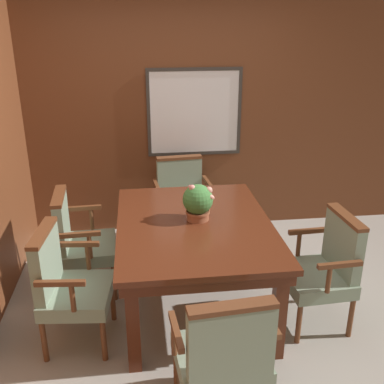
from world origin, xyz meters
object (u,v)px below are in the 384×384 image
at_px(chair_head_far, 182,198).
at_px(potted_plant, 198,202).
at_px(chair_head_near, 224,353).
at_px(chair_left_far, 78,239).
at_px(chair_right_near, 325,266).
at_px(dining_table, 194,233).
at_px(chair_left_near, 66,283).

bearing_deg(chair_head_far, potted_plant, -94.53).
relative_size(chair_head_near, chair_left_far, 1.00).
bearing_deg(chair_head_near, chair_right_near, -143.16).
bearing_deg(chair_head_near, dining_table, -93.94).
xyz_separation_m(chair_head_near, potted_plant, (0.02, 1.24, 0.42)).
distance_m(dining_table, chair_left_far, 1.04).
relative_size(chair_right_near, chair_left_near, 1.00).
relative_size(dining_table, chair_left_far, 1.76).
distance_m(chair_right_near, chair_head_far, 1.79).
xyz_separation_m(chair_left_near, potted_plant, (1.01, 0.39, 0.42)).
xyz_separation_m(chair_head_near, chair_right_near, (0.96, 0.85, 0.00)).
xyz_separation_m(dining_table, chair_head_near, (0.02, -1.19, -0.17)).
height_order(dining_table, potted_plant, potted_plant).
bearing_deg(dining_table, chair_left_far, 159.50).
relative_size(chair_head_far, chair_left_far, 1.00).
distance_m(chair_head_near, chair_left_near, 1.31).
distance_m(chair_left_near, chair_head_far, 1.81).
bearing_deg(chair_head_near, chair_head_far, -94.82).
relative_size(chair_head_near, chair_left_near, 1.00).
bearing_deg(dining_table, potted_plant, 56.66).
height_order(chair_head_near, potted_plant, potted_plant).
height_order(chair_right_near, chair_head_far, same).
distance_m(dining_table, chair_right_near, 1.04).
bearing_deg(potted_plant, chair_head_near, -90.81).
bearing_deg(chair_head_near, chair_left_near, -45.59).
xyz_separation_m(chair_right_near, chair_left_far, (-1.94, 0.70, 0.00)).
bearing_deg(chair_left_far, chair_left_near, 176.02).
relative_size(chair_right_near, potted_plant, 3.01).
xyz_separation_m(chair_head_near, chair_left_far, (-0.98, 1.55, 0.00)).
height_order(chair_right_near, chair_left_far, same).
xyz_separation_m(dining_table, chair_left_near, (-0.97, -0.33, -0.17)).
xyz_separation_m(dining_table, chair_head_far, (0.02, 1.18, -0.17)).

